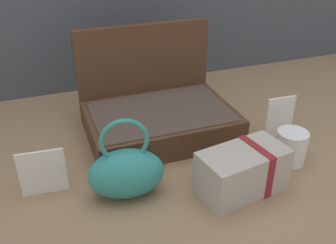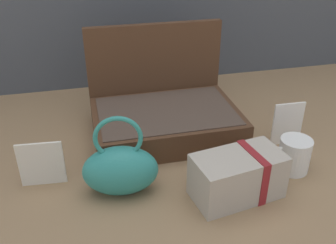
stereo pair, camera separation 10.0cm
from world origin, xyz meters
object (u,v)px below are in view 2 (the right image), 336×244
(coffee_mug, at_px, (293,155))
(cream_toiletry_bag, at_px, (239,176))
(poster_card_right, at_px, (287,124))
(info_card_left, at_px, (42,164))
(teal_pouch_handbag, at_px, (120,169))
(open_suitcase, at_px, (163,110))

(coffee_mug, bearing_deg, cream_toiletry_bag, -161.40)
(coffee_mug, bearing_deg, poster_card_right, 68.76)
(info_card_left, height_order, poster_card_right, poster_card_right)
(cream_toiletry_bag, distance_m, info_card_left, 0.49)
(info_card_left, bearing_deg, teal_pouch_handbag, -17.66)
(open_suitcase, distance_m, cream_toiletry_bag, 0.37)
(teal_pouch_handbag, relative_size, info_card_left, 1.75)
(info_card_left, relative_size, poster_card_right, 0.92)
(open_suitcase, bearing_deg, teal_pouch_handbag, -121.77)
(cream_toiletry_bag, height_order, coffee_mug, cream_toiletry_bag)
(coffee_mug, distance_m, poster_card_right, 0.14)
(cream_toiletry_bag, bearing_deg, poster_card_right, 39.05)
(poster_card_right, bearing_deg, cream_toiletry_bag, -139.14)
(coffee_mug, relative_size, poster_card_right, 0.91)
(teal_pouch_handbag, bearing_deg, info_card_left, 157.64)
(teal_pouch_handbag, distance_m, coffee_mug, 0.46)
(coffee_mug, height_order, poster_card_right, poster_card_right)
(open_suitcase, xyz_separation_m, cream_toiletry_bag, (0.10, -0.36, -0.01))
(open_suitcase, xyz_separation_m, info_card_left, (-0.36, -0.20, -0.01))
(teal_pouch_handbag, bearing_deg, cream_toiletry_bag, -15.87)
(info_card_left, bearing_deg, poster_card_right, 7.36)
(poster_card_right, bearing_deg, info_card_left, -175.53)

